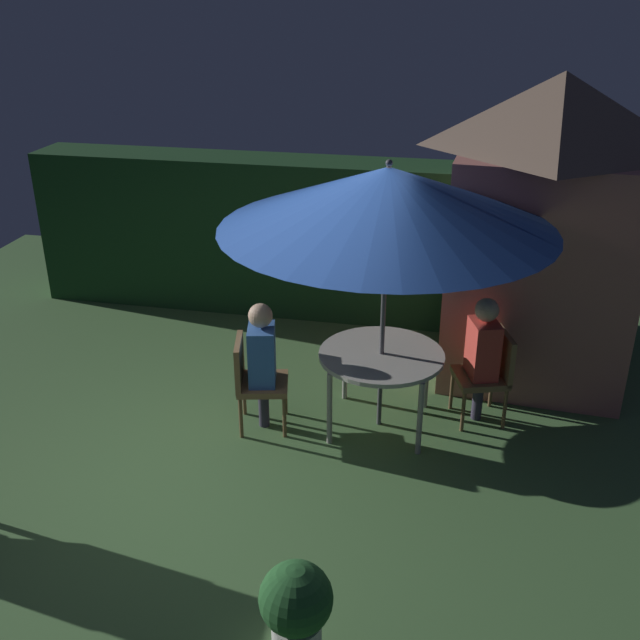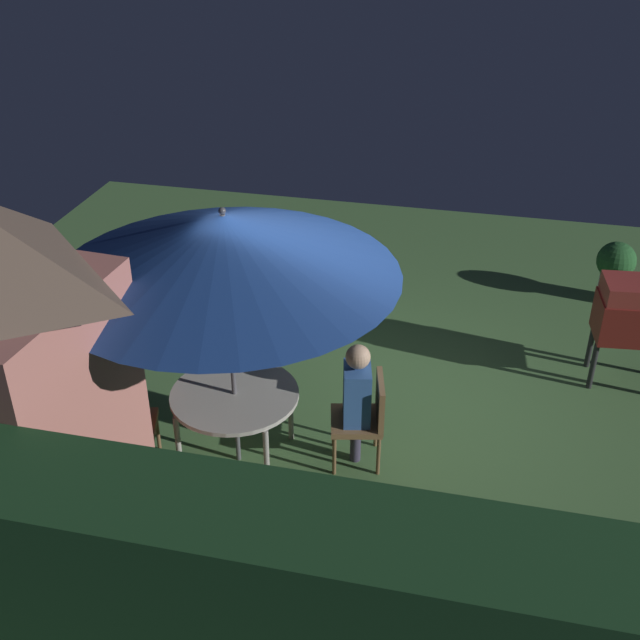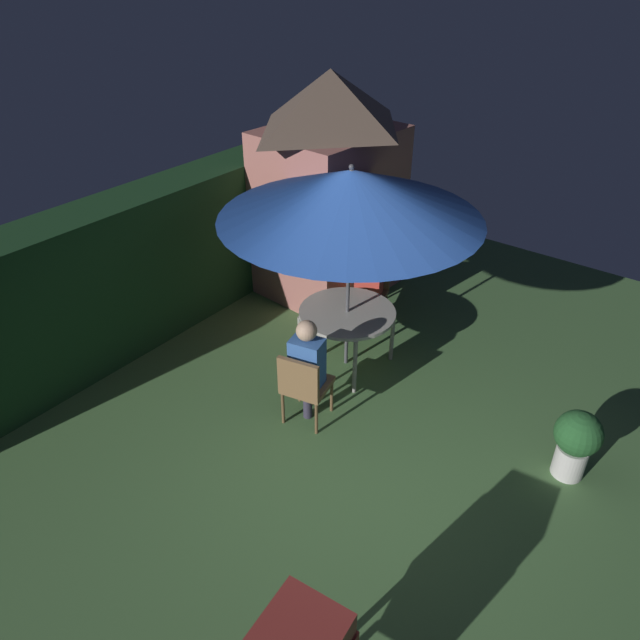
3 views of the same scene
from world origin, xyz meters
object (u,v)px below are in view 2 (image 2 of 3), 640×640
person_in_red (126,396)px  person_in_blue (357,391)px  potted_plant_by_grill (320,284)px  bbq_grill (633,312)px  chair_near_shed (120,420)px  chair_far_side (366,415)px  patio_umbrella (224,245)px  potted_plant_by_shed (615,267)px  patio_table (235,399)px

person_in_red → person_in_blue: bearing=-164.9°
potted_plant_by_grill → bbq_grill: bearing=169.4°
bbq_grill → person_in_red: (4.50, 2.45, -0.06)m
chair_near_shed → chair_far_side: bearing=-164.9°
potted_plant_by_grill → person_in_blue: size_ratio=0.60×
patio_umbrella → potted_plant_by_shed: 5.70m
patio_table → chair_near_shed: 1.05m
bbq_grill → patio_umbrella: bearing=31.0°
patio_table → potted_plant_by_shed: bearing=-132.3°
patio_umbrella → potted_plant_by_shed: size_ratio=3.63×
chair_far_side → person_in_blue: person_in_blue is taller
person_in_blue → person_in_red: bearing=15.1°
patio_table → potted_plant_by_shed: size_ratio=1.45×
bbq_grill → chair_near_shed: (4.58, 2.47, -0.33)m
patio_umbrella → person_in_red: (0.91, 0.29, -1.43)m
chair_near_shed → potted_plant_by_shed: bearing=-137.0°
patio_table → potted_plant_by_grill: size_ratio=1.52×
potted_plant_by_shed → patio_table: bearing=47.7°
bbq_grill → potted_plant_by_grill: bearing=-10.6°
potted_plant_by_shed → person_in_red: person_in_red is taller
chair_far_side → person_in_red: 2.15m
chair_far_side → person_in_blue: bearing=12.8°
chair_near_shed → person_in_red: size_ratio=0.71×
person_in_red → patio_table: bearing=-162.3°
chair_near_shed → chair_far_side: 2.22m
person_in_blue → bbq_grill: bearing=-142.8°
patio_umbrella → chair_far_side: (-1.15, -0.26, -1.69)m
patio_table → potted_plant_by_shed: 5.42m
patio_table → chair_near_shed: size_ratio=1.28×
potted_plant_by_grill → person_in_blue: person_in_blue is taller
potted_plant_by_shed → potted_plant_by_grill: bearing=19.0°
patio_umbrella → chair_near_shed: bearing=17.7°
potted_plant_by_shed → patio_umbrella: bearing=47.7°
patio_table → person_in_red: person_in_red is taller
patio_table → patio_umbrella: (0.00, -0.00, 1.52)m
patio_table → potted_plant_by_shed: potted_plant_by_shed is taller
bbq_grill → person_in_red: 5.12m
chair_far_side → person_in_blue: 0.28m
bbq_grill → chair_near_shed: bbq_grill is taller
chair_near_shed → potted_plant_by_shed: size_ratio=1.13×
patio_umbrella → chair_far_side: patio_umbrella is taller
patio_table → potted_plant_by_grill: (-0.14, -2.80, -0.26)m
chair_far_side → potted_plant_by_grill: bearing=-68.4°
patio_table → person_in_blue: (-1.07, -0.24, 0.09)m
person_in_red → chair_near_shed: bearing=17.7°
bbq_grill → person_in_blue: size_ratio=0.95×
patio_table → patio_umbrella: bearing=-90.0°
chair_far_side → patio_table: bearing=12.8°
potted_plant_by_grill → chair_near_shed: bearing=70.0°
chair_near_shed → chair_far_side: size_ratio=1.00×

